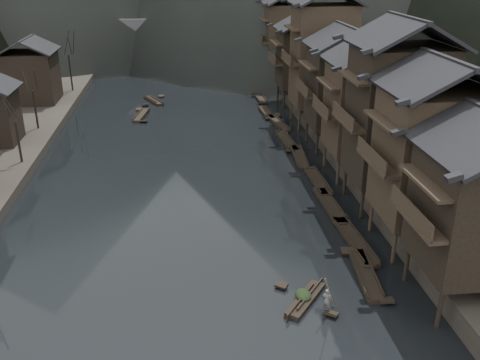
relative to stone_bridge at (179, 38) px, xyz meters
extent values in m
plane|color=black|center=(0.00, -72.00, -5.11)|extent=(300.00, 300.00, 0.00)
cube|color=#2D2823|center=(35.00, -32.00, -4.21)|extent=(40.00, 200.00, 1.80)
cylinder|color=black|center=(14.20, -82.40, -3.81)|extent=(0.30, 0.30, 2.90)
cylinder|color=black|center=(14.20, -77.60, -3.81)|extent=(0.30, 0.30, 2.90)
cylinder|color=black|center=(16.95, -77.60, -3.81)|extent=(0.30, 0.30, 2.90)
cube|color=#32271C|center=(13.30, -80.00, 0.71)|extent=(1.20, 5.70, 0.25)
cylinder|color=#32271C|center=(14.20, -75.40, -3.81)|extent=(0.30, 0.30, 2.90)
cylinder|color=#32271C|center=(14.20, -70.60, -3.81)|extent=(0.30, 0.30, 2.90)
cylinder|color=#32271C|center=(16.95, -75.40, -3.81)|extent=(0.30, 0.30, 2.90)
cylinder|color=#32271C|center=(16.95, -70.60, -3.81)|extent=(0.30, 0.30, 2.90)
cube|color=#32271C|center=(17.30, -73.00, 2.03)|extent=(7.00, 6.00, 9.07)
cube|color=#32271C|center=(13.30, -73.00, 1.57)|extent=(1.20, 5.70, 0.25)
cylinder|color=black|center=(14.20, -68.40, -3.81)|extent=(0.30, 0.30, 2.90)
cylinder|color=black|center=(14.20, -63.60, -3.81)|extent=(0.30, 0.30, 2.90)
cylinder|color=black|center=(16.95, -68.40, -3.81)|extent=(0.30, 0.30, 2.90)
cylinder|color=black|center=(16.95, -63.60, -3.81)|extent=(0.30, 0.30, 2.90)
cube|color=black|center=(17.30, -66.00, 2.95)|extent=(7.00, 6.00, 10.91)
cube|color=#32271C|center=(13.30, -66.00, 2.40)|extent=(1.20, 5.70, 0.25)
cylinder|color=#32271C|center=(14.20, -61.40, -3.81)|extent=(0.30, 0.30, 2.90)
cylinder|color=#32271C|center=(14.20, -56.60, -3.81)|extent=(0.30, 0.30, 2.90)
cylinder|color=#32271C|center=(16.95, -61.40, -3.81)|extent=(0.30, 0.30, 2.90)
cylinder|color=#32271C|center=(16.95, -56.60, -3.81)|extent=(0.30, 0.30, 2.90)
cube|color=#32271C|center=(17.30, -59.00, 1.64)|extent=(7.00, 6.00, 8.30)
cube|color=#32271C|center=(13.30, -59.00, 1.23)|extent=(1.20, 5.70, 0.25)
cylinder|color=black|center=(14.20, -53.40, -3.81)|extent=(0.30, 0.30, 2.90)
cylinder|color=black|center=(14.20, -48.60, -3.81)|extent=(0.30, 0.30, 2.90)
cylinder|color=black|center=(16.95, -53.40, -3.81)|extent=(0.30, 0.30, 2.90)
cylinder|color=black|center=(16.95, -48.60, -3.81)|extent=(0.30, 0.30, 2.90)
cube|color=black|center=(17.30, -51.00, 1.74)|extent=(7.00, 6.00, 8.50)
cube|color=#32271C|center=(13.30, -51.00, 1.32)|extent=(1.20, 5.70, 0.25)
cylinder|color=#32271C|center=(14.20, -44.40, -3.81)|extent=(0.30, 0.30, 2.90)
cylinder|color=#32271C|center=(14.20, -39.60, -3.81)|extent=(0.30, 0.30, 2.90)
cylinder|color=#32271C|center=(16.95, -44.40, -3.81)|extent=(0.30, 0.30, 2.90)
cylinder|color=#32271C|center=(16.95, -39.60, -3.81)|extent=(0.30, 0.30, 2.90)
cube|color=#32271C|center=(17.30, -42.00, 3.49)|extent=(7.00, 6.00, 11.99)
cube|color=#32271C|center=(13.30, -42.00, 2.89)|extent=(1.20, 5.70, 0.25)
cylinder|color=black|center=(14.20, -34.40, -3.81)|extent=(0.30, 0.30, 2.90)
cylinder|color=black|center=(14.20, -29.60, -3.81)|extent=(0.30, 0.30, 2.90)
cylinder|color=black|center=(16.95, -34.40, -3.81)|extent=(0.30, 0.30, 2.90)
cylinder|color=black|center=(16.95, -29.60, -3.81)|extent=(0.30, 0.30, 2.90)
cube|color=black|center=(17.30, -32.00, 1.41)|extent=(7.00, 6.00, 7.84)
cube|color=#32271C|center=(13.30, -32.00, 1.02)|extent=(1.20, 5.70, 0.25)
cylinder|color=#32271C|center=(14.20, -22.40, -3.81)|extent=(0.30, 0.30, 2.90)
cylinder|color=#32271C|center=(14.20, -17.60, -3.81)|extent=(0.30, 0.30, 2.90)
cylinder|color=#32271C|center=(16.95, -22.40, -3.81)|extent=(0.30, 0.30, 2.90)
cylinder|color=#32271C|center=(16.95, -17.60, -3.81)|extent=(0.30, 0.30, 2.90)
cube|color=#32271C|center=(17.30, -20.00, 2.59)|extent=(7.00, 6.00, 10.20)
cube|color=#32271C|center=(13.30, -20.00, 2.08)|extent=(1.20, 5.70, 0.25)
cube|color=black|center=(-20.50, -30.00, -0.51)|extent=(6.50, 6.50, 6.80)
cylinder|color=black|center=(-17.00, -54.53, -1.82)|extent=(0.24, 0.24, 4.18)
cylinder|color=black|center=(-17.00, -43.17, -1.63)|extent=(0.24, 0.24, 4.56)
cylinder|color=black|center=(-17.00, -23.98, -1.27)|extent=(0.24, 0.24, 5.29)
cube|color=black|center=(11.72, -76.87, -4.96)|extent=(1.74, 6.39, 0.30)
cube|color=black|center=(11.72, -76.87, -4.78)|extent=(1.78, 6.27, 0.10)
cube|color=black|center=(11.41, -73.85, -4.82)|extent=(1.01, 0.87, 0.33)
cube|color=black|center=(12.03, -79.88, -4.82)|extent=(1.01, 0.87, 0.33)
cube|color=black|center=(12.41, -72.30, -4.96)|extent=(1.51, 7.61, 0.30)
cube|color=black|center=(12.41, -72.30, -4.78)|extent=(1.55, 7.46, 0.10)
cube|color=black|center=(12.61, -68.68, -4.82)|extent=(0.98, 0.97, 0.36)
cube|color=black|center=(12.21, -75.93, -4.82)|extent=(0.98, 0.97, 0.36)
cube|color=black|center=(12.19, -66.18, -4.96)|extent=(1.26, 7.16, 0.30)
cube|color=black|center=(12.19, -66.18, -4.78)|extent=(1.32, 7.01, 0.10)
cube|color=black|center=(12.27, -62.76, -4.82)|extent=(0.95, 0.90, 0.35)
cube|color=black|center=(12.11, -69.60, -4.82)|extent=(0.95, 0.90, 0.35)
cube|color=black|center=(12.45, -61.00, -4.96)|extent=(1.26, 6.50, 0.30)
cube|color=black|center=(12.45, -61.00, -4.78)|extent=(1.32, 6.37, 0.10)
cube|color=black|center=(12.53, -57.90, -4.82)|extent=(0.95, 0.82, 0.34)
cube|color=black|center=(12.38, -64.11, -4.82)|extent=(0.95, 0.82, 0.34)
cube|color=black|center=(12.14, -54.18, -4.96)|extent=(1.64, 7.17, 0.30)
cube|color=black|center=(12.14, -54.18, -4.78)|extent=(1.69, 7.04, 0.10)
cube|color=black|center=(11.88, -50.77, -4.82)|extent=(1.00, 0.94, 0.35)
cube|color=black|center=(12.40, -57.58, -4.82)|extent=(1.00, 0.94, 0.35)
cube|color=black|center=(11.80, -49.14, -4.96)|extent=(1.56, 6.54, 0.30)
cube|color=black|center=(11.80, -49.14, -4.78)|extent=(1.61, 6.42, 0.10)
cube|color=black|center=(12.02, -46.03, -4.82)|extent=(0.99, 0.86, 0.34)
cube|color=black|center=(11.57, -52.24, -4.82)|extent=(0.99, 0.86, 0.34)
cube|color=black|center=(12.02, -41.79, -4.96)|extent=(2.02, 7.39, 0.30)
cube|color=black|center=(12.02, -41.79, -4.78)|extent=(2.06, 7.25, 0.10)
cube|color=black|center=(12.47, -38.31, -4.82)|extent=(1.04, 1.01, 0.36)
cube|color=black|center=(11.57, -45.26, -4.82)|extent=(1.04, 1.01, 0.36)
cube|color=black|center=(11.34, -36.94, -4.96)|extent=(1.42, 5.98, 0.30)
cube|color=black|center=(11.34, -36.94, -4.78)|extent=(1.47, 5.87, 0.10)
cube|color=black|center=(11.49, -34.10, -4.82)|extent=(0.97, 0.78, 0.32)
cube|color=black|center=(11.18, -39.78, -4.82)|extent=(0.97, 0.78, 0.32)
cube|color=black|center=(11.66, -29.00, -4.96)|extent=(1.35, 6.00, 0.30)
cube|color=black|center=(11.66, -29.00, -4.78)|extent=(1.40, 5.88, 0.10)
cube|color=black|center=(11.78, -26.15, -4.82)|extent=(0.96, 0.77, 0.32)
cube|color=black|center=(11.54, -31.86, -4.82)|extent=(0.96, 0.77, 0.32)
cube|color=black|center=(11.27, -22.97, -4.96)|extent=(1.51, 7.62, 0.30)
cube|color=black|center=(11.27, -22.97, -4.78)|extent=(1.55, 7.48, 0.10)
cube|color=black|center=(11.47, -19.34, -4.82)|extent=(0.98, 0.98, 0.37)
cube|color=black|center=(11.07, -26.60, -4.82)|extent=(0.98, 0.98, 0.37)
cube|color=black|center=(-5.46, -36.22, -4.96)|extent=(1.96, 6.07, 0.30)
cube|color=black|center=(-5.46, -36.22, -4.78)|extent=(1.99, 5.96, 0.10)
cube|color=black|center=(-5.92, -33.38, -4.82)|extent=(0.96, 0.87, 0.33)
cube|color=black|center=(-4.99, -39.06, -4.82)|extent=(0.96, 0.87, 0.33)
cube|color=black|center=(-4.14, -28.56, -4.96)|extent=(3.14, 5.42, 0.30)
cube|color=black|center=(-4.14, -28.56, -4.78)|extent=(3.14, 5.34, 0.10)
cube|color=black|center=(-3.07, -26.15, -4.82)|extent=(1.05, 0.97, 0.31)
cube|color=black|center=(-5.21, -30.97, -4.82)|extent=(1.05, 0.97, 0.31)
cube|color=#4C4C4F|center=(0.00, 0.00, 2.09)|extent=(40.00, 6.00, 1.60)
cube|color=#4C4C4F|center=(0.00, -2.70, 3.39)|extent=(40.00, 0.50, 1.00)
cube|color=#4C4C4F|center=(0.00, 2.70, 3.39)|extent=(40.00, 0.50, 1.00)
cube|color=#4C4C4F|center=(-14.00, 0.00, -1.91)|extent=(3.20, 6.00, 6.40)
cube|color=#4C4C4F|center=(-4.50, 0.00, -1.91)|extent=(3.20, 6.00, 6.40)
cube|color=#4C4C4F|center=(4.50, 0.00, -1.91)|extent=(3.20, 6.00, 6.40)
cube|color=#4C4C4F|center=(14.00, 0.00, -1.91)|extent=(3.20, 6.00, 6.40)
cube|color=black|center=(7.09, -79.20, -4.96)|extent=(3.28, 3.94, 0.30)
cube|color=black|center=(7.09, -79.20, -4.78)|extent=(3.27, 3.90, 0.10)
cube|color=black|center=(5.87, -77.58, -4.82)|extent=(0.95, 0.90, 0.28)
cube|color=black|center=(8.31, -80.83, -4.82)|extent=(0.95, 0.90, 0.28)
ellipsoid|color=black|center=(6.96, -79.03, -4.37)|extent=(1.01, 1.33, 0.61)
imported|color=slate|center=(8.05, -80.49, -3.91)|extent=(0.67, 0.61, 1.53)
cylinder|color=#8C7A51|center=(8.25, -80.49, -1.41)|extent=(1.34, 1.67, 3.47)
camera|label=1|loc=(-0.09, -106.36, 14.96)|focal=40.00mm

